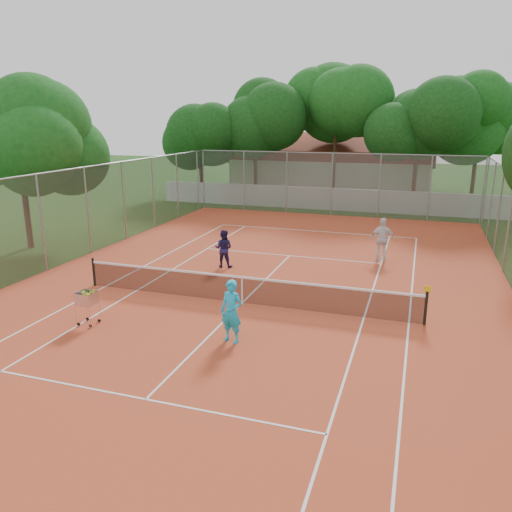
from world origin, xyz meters
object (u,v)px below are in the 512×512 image
(player_far_left, at_px, (224,248))
(player_far_right, at_px, (382,240))
(tennis_net, at_px, (242,290))
(player_near, at_px, (231,311))
(ball_hopper, at_px, (87,307))
(clubhouse, at_px, (333,165))

(player_far_left, distance_m, player_far_right, 7.00)
(tennis_net, height_order, player_far_right, player_far_right)
(player_near, bearing_deg, ball_hopper, -166.88)
(ball_hopper, bearing_deg, clubhouse, 94.65)
(player_far_right, relative_size, ball_hopper, 1.68)
(player_near, relative_size, player_far_left, 1.13)
(player_far_left, xyz_separation_m, ball_hopper, (-1.64, -7.03, -0.23))
(player_far_left, height_order, ball_hopper, player_far_left)
(tennis_net, xyz_separation_m, player_far_right, (4.07, 6.92, 0.47))
(player_far_left, height_order, player_far_right, player_far_right)
(clubhouse, xyz_separation_m, player_near, (2.75, -31.95, -1.27))
(player_far_left, distance_m, ball_hopper, 7.22)
(clubhouse, xyz_separation_m, player_far_left, (-0.22, -25.16, -1.38))
(player_near, relative_size, player_far_right, 0.94)
(player_near, bearing_deg, tennis_net, 114.46)
(tennis_net, xyz_separation_m, player_near, (0.75, -2.95, 0.42))
(player_near, relative_size, ball_hopper, 1.59)
(ball_hopper, bearing_deg, player_far_right, 59.83)
(tennis_net, distance_m, ball_hopper, 5.01)
(tennis_net, xyz_separation_m, ball_hopper, (-3.86, -3.19, 0.08))
(player_near, xyz_separation_m, player_far_right, (3.32, 9.87, 0.06))
(player_far_right, bearing_deg, tennis_net, 54.36)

